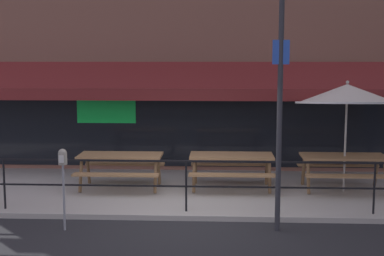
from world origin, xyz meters
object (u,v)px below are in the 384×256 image
picnic_table_right (344,163)px  parking_meter_near (63,165)px  picnic_table_centre (231,162)px  picnic_table_left (121,162)px  patio_umbrella_right (347,95)px  street_sign_pole (280,105)px

picnic_table_right → parking_meter_near: (-5.34, -2.66, 0.44)m
picnic_table_centre → parking_meter_near: parking_meter_near is taller
picnic_table_left → parking_meter_near: parking_meter_near is taller
parking_meter_near → picnic_table_right: bearing=26.5°
picnic_table_right → picnic_table_centre: bearing=-179.7°
patio_umbrella_right → picnic_table_right: bearing=90.0°
patio_umbrella_right → street_sign_pole: size_ratio=0.56×
picnic_table_centre → patio_umbrella_right: 2.83m
parking_meter_near → picnic_table_centre: bearing=42.2°
picnic_table_left → parking_meter_near: size_ratio=1.27×
picnic_table_right → parking_meter_near: bearing=-153.5°
picnic_table_left → patio_umbrella_right: 5.05m
picnic_table_centre → picnic_table_right: bearing=0.3°
picnic_table_right → street_sign_pole: bearing=-123.8°
picnic_table_centre → parking_meter_near: (-2.93, -2.65, 0.44)m
picnic_table_centre → street_sign_pole: 2.99m
picnic_table_centre → parking_meter_near: 3.97m
patio_umbrella_right → picnic_table_centre: bearing=178.5°
picnic_table_left → patio_umbrella_right: (4.83, 0.03, 1.47)m
picnic_table_left → picnic_table_right: 4.83m
picnic_table_left → picnic_table_right: bearing=1.3°
patio_umbrella_right → street_sign_pole: (-1.68, -2.44, -0.01)m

